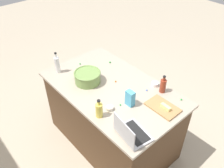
{
  "coord_description": "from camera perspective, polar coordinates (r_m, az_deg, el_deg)",
  "views": [
    {
      "loc": [
        -1.55,
        1.36,
        2.57
      ],
      "look_at": [
        0.0,
        0.0,
        0.95
      ],
      "focal_mm": 37.93,
      "sensor_mm": 36.0,
      "label": 1
    }
  ],
  "objects": [
    {
      "name": "candy_6",
      "position": [
        2.73,
        0.88,
        0.64
      ],
      "size": [
        0.02,
        0.02,
        0.02
      ],
      "primitive_type": "sphere",
      "color": "orange",
      "rests_on": "island_counter"
    },
    {
      "name": "island_counter",
      "position": [
        2.95,
        -0.0,
        -7.63
      ],
      "size": [
        1.61,
        0.97,
        0.9
      ],
      "color": "#4C331E",
      "rests_on": "ground"
    },
    {
      "name": "candy_5",
      "position": [
        2.43,
        2.03,
        -5.04
      ],
      "size": [
        0.02,
        0.02,
        0.02
      ],
      "primitive_type": "sphere",
      "color": "green",
      "rests_on": "island_counter"
    },
    {
      "name": "laptop",
      "position": [
        2.13,
        4.52,
        -11.65
      ],
      "size": [
        0.34,
        0.27,
        0.22
      ],
      "color": "#B7B7BC",
      "rests_on": "island_counter"
    },
    {
      "name": "mixing_bowl_large",
      "position": [
        2.71,
        -5.92,
        1.72
      ],
      "size": [
        0.31,
        0.31,
        0.13
      ],
      "color": "#72934C",
      "rests_on": "island_counter"
    },
    {
      "name": "cutting_board",
      "position": [
        2.45,
        12.1,
        -5.47
      ],
      "size": [
        0.33,
        0.21,
        0.02
      ],
      "primitive_type": "cube",
      "color": "#AD7F4C",
      "rests_on": "island_counter"
    },
    {
      "name": "bottle_oil",
      "position": [
        2.27,
        -3.13,
        -6.25
      ],
      "size": [
        0.07,
        0.07,
        0.2
      ],
      "color": "#DBC64C",
      "rests_on": "island_counter"
    },
    {
      "name": "butter_stick_left",
      "position": [
        2.42,
        12.83,
        -5.42
      ],
      "size": [
        0.11,
        0.04,
        0.04
      ],
      "primitive_type": "cube",
      "rotation": [
        0.0,
        0.0,
        -0.05
      ],
      "color": "#F4E58C",
      "rests_on": "cutting_board"
    },
    {
      "name": "candy_bag",
      "position": [
        2.39,
        4.38,
        -3.44
      ],
      "size": [
        0.09,
        0.06,
        0.17
      ],
      "primitive_type": "cube",
      "color": "#4CA5CC",
      "rests_on": "island_counter"
    },
    {
      "name": "candy_3",
      "position": [
        2.59,
        16.37,
        -3.62
      ],
      "size": [
        0.02,
        0.02,
        0.02
      ],
      "primitive_type": "sphere",
      "color": "green",
      "rests_on": "island_counter"
    },
    {
      "name": "bottle_soy",
      "position": [
        2.6,
        12.18,
        -0.36
      ],
      "size": [
        0.07,
        0.07,
        0.21
      ],
      "color": "maroon",
      "rests_on": "island_counter"
    },
    {
      "name": "candy_7",
      "position": [
        3.06,
        -0.5,
        5.28
      ],
      "size": [
        0.02,
        0.02,
        0.02
      ],
      "primitive_type": "sphere",
      "color": "green",
      "rests_on": "island_counter"
    },
    {
      "name": "ground_plane",
      "position": [
        3.29,
        -0.0,
        -13.12
      ],
      "size": [
        12.0,
        12.0,
        0.0
      ],
      "primitive_type": "plane",
      "color": "#B7A88E"
    },
    {
      "name": "ramekin_small",
      "position": [
        2.38,
        -0.55,
        -5.82
      ],
      "size": [
        0.08,
        0.08,
        0.04
      ],
      "primitive_type": "cylinder",
      "color": "beige",
      "rests_on": "island_counter"
    },
    {
      "name": "candy_1",
      "position": [
        2.63,
        8.37,
        -1.49
      ],
      "size": [
        0.02,
        0.02,
        0.02
      ],
      "primitive_type": "sphere",
      "color": "blue",
      "rests_on": "island_counter"
    },
    {
      "name": "ramekin_medium",
      "position": [
        2.71,
        10.3,
        -0.0
      ],
      "size": [
        0.08,
        0.08,
        0.04
      ],
      "primitive_type": "cylinder",
      "color": "white",
      "rests_on": "island_counter"
    },
    {
      "name": "candy_0",
      "position": [
        2.74,
        -3.88,
        0.78
      ],
      "size": [
        0.02,
        0.02,
        0.02
      ],
      "primitive_type": "sphere",
      "color": "blue",
      "rests_on": "island_counter"
    },
    {
      "name": "candy_4",
      "position": [
        3.05,
        -7.69,
        4.85
      ],
      "size": [
        0.02,
        0.02,
        0.02
      ],
      "primitive_type": "sphere",
      "color": "green",
      "rests_on": "island_counter"
    },
    {
      "name": "bottle_vinegar",
      "position": [
        2.91,
        -13.05,
        4.61
      ],
      "size": [
        0.06,
        0.06,
        0.27
      ],
      "color": "white",
      "rests_on": "island_counter"
    }
  ]
}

